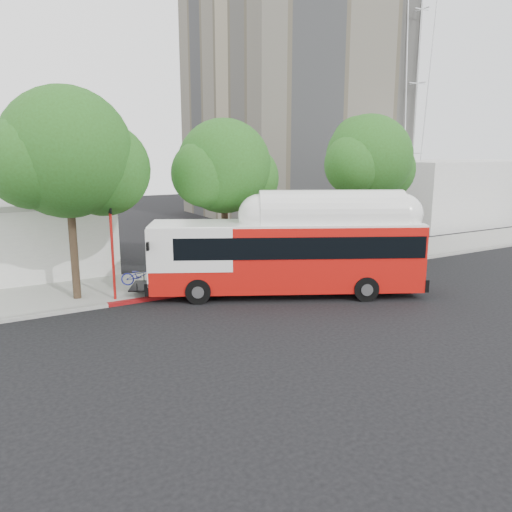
{
  "coord_description": "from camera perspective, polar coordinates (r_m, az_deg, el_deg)",
  "views": [
    {
      "loc": [
        -12.97,
        -18.18,
        6.88
      ],
      "look_at": [
        -0.76,
        3.0,
        1.75
      ],
      "focal_mm": 35.0,
      "sensor_mm": 36.0,
      "label": 1
    }
  ],
  "objects": [
    {
      "name": "curb_strip",
      "position": [
        26.49,
        0.45,
        -3.04
      ],
      "size": [
        60.0,
        0.3,
        0.15
      ],
      "primitive_type": "cube",
      "color": "gray",
      "rests_on": "ground"
    },
    {
      "name": "street_tree_mid",
      "position": [
        27.23,
        -2.96,
        9.78
      ],
      "size": [
        5.75,
        5.0,
        8.62
      ],
      "color": "#2D2116",
      "rests_on": "ground"
    },
    {
      "name": "transit_bus",
      "position": [
        24.16,
        3.66,
        -0.04
      ],
      "size": [
        13.43,
        8.39,
        4.1
      ],
      "rotation": [
        0.0,
        0.0,
        -0.47
      ],
      "color": "red",
      "rests_on": "ground"
    },
    {
      "name": "comms_tower",
      "position": [
        54.77,
        18.45,
        25.14
      ],
      "size": [
        2.8,
        2.8,
        40.0
      ],
      "primitive_type": null,
      "color": "silver",
      "rests_on": "ground"
    },
    {
      "name": "sidewalk",
      "position": [
        28.69,
        -2.18,
        -1.88
      ],
      "size": [
        60.0,
        5.0,
        0.15
      ],
      "primitive_type": "cube",
      "color": "gray",
      "rests_on": "ground"
    },
    {
      "name": "ground",
      "position": [
        23.36,
        5.32,
        -5.33
      ],
      "size": [
        120.0,
        120.0,
        0.0
      ],
      "primitive_type": "plane",
      "color": "black",
      "rests_on": "ground"
    },
    {
      "name": "signal_pole",
      "position": [
        23.7,
        -16.06,
        0.14
      ],
      "size": [
        0.13,
        0.42,
        4.4
      ],
      "color": "red",
      "rests_on": "ground"
    },
    {
      "name": "red_curb_segment",
      "position": [
        25.16,
        -5.46,
        -3.89
      ],
      "size": [
        10.0,
        0.32,
        0.16
      ],
      "primitive_type": "cube",
      "color": "maroon",
      "rests_on": "ground"
    },
    {
      "name": "horizon_block",
      "position": [
        55.04,
        21.65,
        6.98
      ],
      "size": [
        20.0,
        12.0,
        6.0
      ],
      "primitive_type": "cube",
      "color": "silver",
      "rests_on": "ground"
    },
    {
      "name": "street_tree_left",
      "position": [
        24.15,
        -19.71,
        10.52
      ],
      "size": [
        6.67,
        5.8,
        9.74
      ],
      "color": "#2D2116",
      "rests_on": "ground"
    },
    {
      "name": "street_tree_right",
      "position": [
        32.87,
        13.25,
        10.45
      ],
      "size": [
        6.21,
        5.4,
        9.18
      ],
      "color": "#2D2116",
      "rests_on": "ground"
    },
    {
      "name": "apartment_tower",
      "position": [
        56.63,
        4.14,
        22.75
      ],
      "size": [
        18.0,
        18.0,
        37.0
      ],
      "color": "gray",
      "rests_on": "ground"
    }
  ]
}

